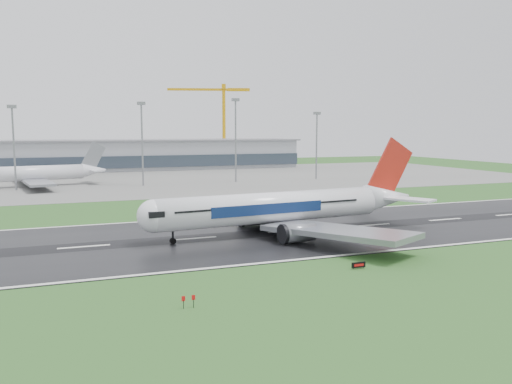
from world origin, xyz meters
name	(u,v)px	position (x,y,z in m)	size (l,w,h in m)	color
ground	(84,247)	(0.00, 0.00, 0.00)	(520.00, 520.00, 0.00)	#24511D
runway	(84,247)	(0.00, 0.00, 0.05)	(400.00, 45.00, 0.10)	black
apron	(71,182)	(0.00, 125.00, 0.04)	(400.00, 130.00, 0.08)	slate
terminal	(69,156)	(0.00, 185.00, 7.50)	(240.00, 36.00, 15.00)	gray
main_airliner	(290,188)	(39.77, -1.13, 9.22)	(61.76, 58.82, 18.23)	white
parked_airliner	(31,165)	(-13.93, 110.67, 7.93)	(53.56, 49.86, 15.70)	silver
tower_crane	(224,125)	(87.76, 200.00, 23.73)	(48.36, 2.64, 47.47)	orange
runway_sign	(359,265)	(38.20, -29.72, 0.52)	(2.30, 0.26, 1.04)	black
floodmast_2	(14,150)	(-18.40, 100.00, 14.08)	(0.64, 0.64, 28.16)	gray
floodmast_3	(142,146)	(25.12, 100.00, 15.01)	(0.64, 0.64, 30.03)	gray
floodmast_4	(236,142)	(61.85, 100.00, 16.04)	(0.64, 0.64, 32.08)	gray
floodmast_5	(317,147)	(97.86, 100.00, 13.61)	(0.64, 0.64, 27.22)	gray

